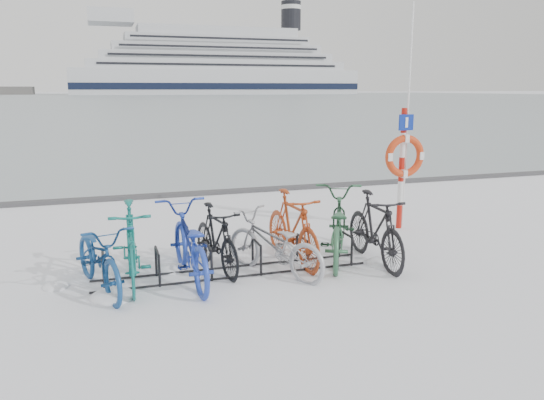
% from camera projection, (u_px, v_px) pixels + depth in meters
% --- Properties ---
extents(ground, '(900.00, 900.00, 0.00)m').
position_uv_depth(ground, '(233.00, 273.00, 7.76)').
color(ground, white).
rests_on(ground, ground).
extents(ice_sheet, '(400.00, 298.00, 0.02)m').
position_uv_depth(ice_sheet, '(105.00, 98.00, 152.16)').
color(ice_sheet, '#95A1A8').
rests_on(ice_sheet, ground).
extents(quay_edge, '(400.00, 0.25, 0.10)m').
position_uv_depth(quay_edge, '(177.00, 195.00, 13.24)').
color(quay_edge, '#3F3F42').
rests_on(quay_edge, ground).
extents(bike_rack, '(4.00, 0.48, 0.46)m').
position_uv_depth(bike_rack, '(233.00, 261.00, 7.72)').
color(bike_rack, black).
rests_on(bike_rack, ground).
extents(lifebuoy_station, '(0.80, 0.23, 4.17)m').
position_uv_depth(lifebuoy_station, '(404.00, 156.00, 9.93)').
color(lifebuoy_station, '#AB170D').
rests_on(lifebuoy_station, ground).
extents(cruise_ferry, '(126.39, 23.86, 41.53)m').
position_uv_depth(cruise_ferry, '(217.00, 69.00, 236.54)').
color(cruise_ferry, silver).
rests_on(cruise_ferry, ground).
extents(bike_0, '(1.13, 1.98, 0.98)m').
position_uv_depth(bike_0, '(99.00, 254.00, 7.04)').
color(bike_0, navy).
rests_on(bike_0, ground).
extents(bike_1, '(0.61, 1.92, 1.14)m').
position_uv_depth(bike_1, '(131.00, 242.00, 7.30)').
color(bike_1, '#136D65').
rests_on(bike_1, ground).
extents(bike_2, '(0.83, 2.13, 1.10)m').
position_uv_depth(bike_2, '(189.00, 242.00, 7.40)').
color(bike_2, '#213BAA').
rests_on(bike_2, ground).
extents(bike_3, '(0.73, 1.72, 1.00)m').
position_uv_depth(bike_3, '(216.00, 237.00, 7.83)').
color(bike_3, black).
rests_on(bike_3, ground).
extents(bike_4, '(1.47, 1.89, 0.95)m').
position_uv_depth(bike_4, '(274.00, 242.00, 7.64)').
color(bike_4, '#A0A2A8').
rests_on(bike_4, ground).
extents(bike_5, '(0.68, 1.92, 1.13)m').
position_uv_depth(bike_5, '(292.00, 226.00, 8.19)').
color(bike_5, '#A13816').
rests_on(bike_5, ground).
extents(bike_6, '(1.63, 2.28, 1.14)m').
position_uv_depth(bike_6, '(337.00, 223.00, 8.34)').
color(bike_6, '#2E5E3E').
rests_on(bike_6, ground).
extents(bike_7, '(0.60, 1.89, 1.12)m').
position_uv_depth(bike_7, '(375.00, 227.00, 8.14)').
color(bike_7, black).
rests_on(bike_7, ground).
extents(snow_drifts, '(5.18, 1.60, 0.21)m').
position_uv_depth(snow_drifts, '(228.00, 274.00, 7.73)').
color(snow_drifts, white).
rests_on(snow_drifts, ground).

